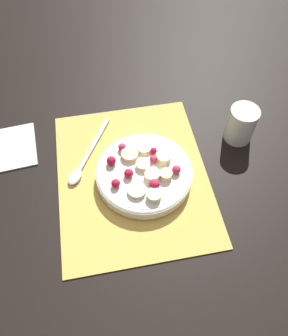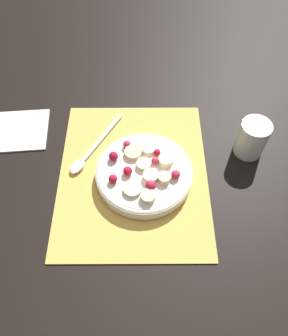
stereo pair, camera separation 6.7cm
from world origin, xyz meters
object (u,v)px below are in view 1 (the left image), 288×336
at_px(spoon, 83,163).
at_px(drinking_glass, 241,124).
at_px(napkin, 3,149).
at_px(fruit_bowl, 144,173).

height_order(spoon, drinking_glass, drinking_glass).
bearing_deg(spoon, napkin, -82.88).
xyz_separation_m(fruit_bowl, napkin, (-0.13, -0.30, -0.02)).
xyz_separation_m(drinking_glass, napkin, (-0.06, -0.53, -0.04)).
height_order(fruit_bowl, drinking_glass, drinking_glass).
distance_m(drinking_glass, napkin, 0.54).
distance_m(spoon, napkin, 0.19).
bearing_deg(spoon, drinking_glass, 123.00).
bearing_deg(drinking_glass, fruit_bowl, -72.32).
height_order(drinking_glass, napkin, drinking_glass).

